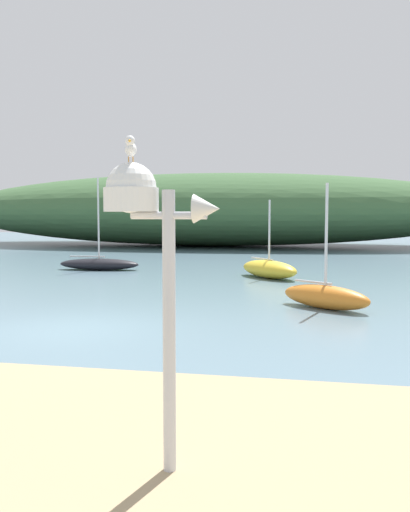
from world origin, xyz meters
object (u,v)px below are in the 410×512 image
(seagull_on_radar, at_px, (131,148))
(sailboat_east_reach, at_px, (99,264))
(mast_structure, at_px, (144,219))
(sailboat_west_reach, at_px, (325,296))
(sailboat_inner_mooring, at_px, (269,269))

(seagull_on_radar, distance_m, sailboat_east_reach, 20.78)
(mast_structure, relative_size, sailboat_west_reach, 0.83)
(mast_structure, distance_m, sailboat_inner_mooring, 17.37)
(sailboat_east_reach, distance_m, sailboat_inner_mooring, 8.22)
(seagull_on_radar, xyz_separation_m, sailboat_west_reach, (2.04, 10.34, -2.85))
(mast_structure, bearing_deg, seagull_on_radar, -172.54)
(sailboat_inner_mooring, bearing_deg, mast_structure, -89.49)
(seagull_on_radar, relative_size, sailboat_east_reach, 0.07)
(seagull_on_radar, xyz_separation_m, sailboat_inner_mooring, (-0.03, 17.25, -2.83))
(seagull_on_radar, relative_size, sailboat_inner_mooring, 0.10)
(sailboat_east_reach, relative_size, sailboat_west_reach, 1.25)
(seagull_on_radar, bearing_deg, mast_structure, 7.46)
(sailboat_inner_mooring, distance_m, sailboat_west_reach, 7.21)
(mast_structure, distance_m, seagull_on_radar, 0.65)
(seagull_on_radar, relative_size, sailboat_west_reach, 0.09)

